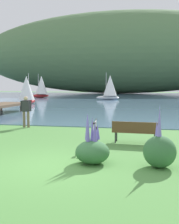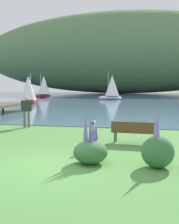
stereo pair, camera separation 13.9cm
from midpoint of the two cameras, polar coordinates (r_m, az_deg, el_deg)
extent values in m
plane|color=#518E42|center=(8.08, -8.20, -10.95)|extent=(200.00, 200.00, 0.00)
cube|color=#5B7F9E|center=(54.77, 9.00, 2.97)|extent=(180.00, 80.00, 0.04)
ellipsoid|color=#567A4C|center=(85.37, 6.54, 12.00)|extent=(90.30, 28.00, 24.22)
cube|color=brown|center=(11.14, 9.63, -4.07)|extent=(1.82, 0.58, 0.05)
cube|color=brown|center=(10.90, 9.55, -3.08)|extent=(1.80, 0.14, 0.40)
cylinder|color=#2D2D33|center=(11.44, 5.87, -4.92)|extent=(0.05, 0.05, 0.45)
cylinder|color=#2D2D33|center=(11.30, 13.58, -5.17)|extent=(0.05, 0.05, 0.45)
cylinder|color=#2D2D33|center=(11.12, 5.59, -5.22)|extent=(0.05, 0.05, 0.45)
cylinder|color=#2D2D33|center=(10.97, 13.53, -5.48)|extent=(0.05, 0.05, 0.45)
torus|color=black|center=(10.66, 1.59, -4.92)|extent=(0.10, 0.72, 0.72)
torus|color=black|center=(9.63, 0.82, -6.03)|extent=(0.10, 0.72, 0.72)
cylinder|color=silver|center=(10.27, 1.36, -3.55)|extent=(0.08, 0.61, 0.61)
cylinder|color=silver|center=(10.20, 1.33, -2.12)|extent=(0.08, 0.66, 0.09)
cylinder|color=silver|center=(9.96, 1.12, -3.99)|extent=(0.05, 0.13, 0.54)
cylinder|color=silver|center=(9.84, 0.98, -5.73)|extent=(0.05, 0.43, 0.05)
cylinder|color=silver|center=(9.75, 0.96, -4.24)|extent=(0.05, 0.37, 0.56)
cylinder|color=silver|center=(10.58, 1.58, -3.35)|extent=(0.04, 0.09, 0.60)
cube|color=black|center=(9.87, 1.09, -2.33)|extent=(0.11, 0.25, 0.05)
cylinder|color=black|center=(10.51, 1.56, -1.53)|extent=(0.05, 0.48, 0.02)
cylinder|color=#72604C|center=(15.59, -13.00, -1.48)|extent=(0.14, 0.14, 0.88)
cylinder|color=#72604C|center=(15.50, -12.17, -1.50)|extent=(0.14, 0.14, 0.88)
cube|color=#2D2D33|center=(15.47, -12.64, 1.23)|extent=(0.39, 0.24, 0.60)
sphere|color=beige|center=(15.45, -12.67, 2.79)|extent=(0.22, 0.22, 0.22)
cylinder|color=#2D2D33|center=(15.57, -13.53, 1.24)|extent=(0.09, 0.09, 0.56)
cylinder|color=#2D2D33|center=(15.38, -11.74, 1.22)|extent=(0.09, 0.09, 0.56)
ellipsoid|color=#386B3D|center=(7.98, 14.36, -7.97)|extent=(0.91, 0.91, 0.89)
cylinder|color=#386B3D|center=(7.92, 14.25, -5.64)|extent=(0.02, 0.02, 0.12)
cone|color=#8470D1|center=(7.84, 14.34, -1.93)|extent=(0.13, 0.13, 0.91)
cylinder|color=#386B3D|center=(7.95, 14.07, -5.59)|extent=(0.02, 0.02, 0.12)
cone|color=#8470D1|center=(7.89, 14.13, -3.08)|extent=(0.10, 0.10, 0.58)
cylinder|color=#386B3D|center=(8.19, 13.77, -5.26)|extent=(0.02, 0.02, 0.12)
cone|color=#8470D1|center=(8.14, 13.81, -3.26)|extent=(0.10, 0.10, 0.46)
cylinder|color=#386B3D|center=(7.89, 14.25, -5.68)|extent=(0.02, 0.02, 0.12)
cone|color=#8470D1|center=(7.82, 14.32, -2.74)|extent=(0.15, 0.15, 0.70)
ellipsoid|color=#386B3D|center=(8.17, 0.70, -8.27)|extent=(1.01, 1.01, 0.68)
cylinder|color=#386B3D|center=(8.13, 0.66, -6.43)|extent=(0.02, 0.02, 0.12)
cone|color=#6B5BB7|center=(8.06, 0.67, -3.45)|extent=(0.12, 0.12, 0.74)
cylinder|color=#386B3D|center=(8.31, -0.34, -6.17)|extent=(0.02, 0.02, 0.12)
cone|color=#6B5BB7|center=(8.23, -0.34, -2.98)|extent=(0.15, 0.15, 0.81)
cylinder|color=#386B3D|center=(8.07, -0.24, -6.52)|extent=(0.02, 0.02, 0.12)
cone|color=#6B5BB7|center=(7.99, -0.24, -3.19)|extent=(0.12, 0.12, 0.83)
cylinder|color=#386B3D|center=(8.39, 1.80, -6.06)|extent=(0.02, 0.02, 0.12)
cone|color=#6B5BB7|center=(8.34, 1.80, -4.04)|extent=(0.14, 0.14, 0.48)
cylinder|color=#386B3D|center=(8.08, 1.15, -6.51)|extent=(0.02, 0.02, 0.12)
cone|color=#6B5BB7|center=(8.02, 1.15, -4.19)|extent=(0.14, 0.14, 0.54)
cylinder|color=#386B3D|center=(8.08, 1.30, -6.51)|extent=(0.02, 0.02, 0.12)
cone|color=#6B5BB7|center=(8.02, 1.31, -4.13)|extent=(0.12, 0.12, 0.56)
ellipsoid|color=navy|center=(50.74, 4.76, 3.13)|extent=(2.85, 1.52, 0.48)
cylinder|color=#B2B2B2|center=(50.67, 4.53, 4.95)|extent=(0.07, 0.07, 2.74)
cone|color=white|center=(50.75, 5.06, 4.79)|extent=(2.03, 2.03, 2.47)
ellipsoid|color=#B22323|center=(34.81, -12.10, 2.07)|extent=(1.23, 3.29, 0.56)
cylinder|color=#B2B2B2|center=(34.98, -11.96, 5.19)|extent=(0.08, 0.08, 3.22)
cone|color=white|center=(34.50, -12.40, 4.91)|extent=(2.10, 2.10, 2.90)
ellipsoid|color=white|center=(45.14, 4.31, 2.96)|extent=(3.83, 1.47, 0.65)
cylinder|color=#B2B2B2|center=(45.11, 3.96, 5.75)|extent=(0.09, 0.09, 3.73)
cone|color=white|center=(45.10, 4.78, 5.51)|extent=(2.46, 2.46, 3.36)
ellipsoid|color=#B22323|center=(53.80, -9.66, 3.30)|extent=(3.28, 3.71, 0.68)
cylinder|color=#B2B2B2|center=(53.62, -9.98, 5.73)|extent=(0.10, 0.10, 3.88)
cone|color=white|center=(53.95, -9.36, 5.53)|extent=(3.24, 3.24, 3.49)
cylinder|color=brown|center=(26.02, -17.31, 0.81)|extent=(0.20, 0.20, 0.60)
cylinder|color=brown|center=(25.14, -13.48, 0.76)|extent=(0.20, 0.20, 0.60)
camera|label=1|loc=(0.07, -89.70, 0.03)|focal=44.31mm
camera|label=2|loc=(0.07, 90.30, -0.03)|focal=44.31mm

